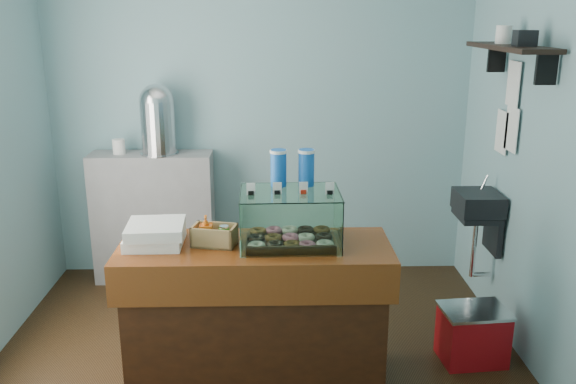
{
  "coord_description": "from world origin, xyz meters",
  "views": [
    {
      "loc": [
        0.11,
        -3.58,
        2.2
      ],
      "look_at": [
        0.2,
        -0.15,
        1.19
      ],
      "focal_mm": 38.0,
      "sensor_mm": 36.0,
      "label": 1
    }
  ],
  "objects_px": {
    "counter": "(256,314)",
    "coffee_urn": "(158,118)",
    "display_case": "(291,215)",
    "red_cooler": "(473,334)"
  },
  "relations": [
    {
      "from": "display_case",
      "to": "coffee_urn",
      "type": "relative_size",
      "value": 1.03
    },
    {
      "from": "coffee_urn",
      "to": "red_cooler",
      "type": "relative_size",
      "value": 1.27
    },
    {
      "from": "coffee_urn",
      "to": "red_cooler",
      "type": "distance_m",
      "value": 2.88
    },
    {
      "from": "counter",
      "to": "coffee_urn",
      "type": "xyz_separation_m",
      "value": [
        -0.82,
        1.56,
        0.94
      ]
    },
    {
      "from": "coffee_urn",
      "to": "red_cooler",
      "type": "height_order",
      "value": "coffee_urn"
    },
    {
      "from": "counter",
      "to": "red_cooler",
      "type": "distance_m",
      "value": 1.45
    },
    {
      "from": "counter",
      "to": "red_cooler",
      "type": "height_order",
      "value": "counter"
    },
    {
      "from": "counter",
      "to": "display_case",
      "type": "height_order",
      "value": "display_case"
    },
    {
      "from": "red_cooler",
      "to": "display_case",
      "type": "bearing_deg",
      "value": -178.9
    },
    {
      "from": "coffee_urn",
      "to": "red_cooler",
      "type": "xyz_separation_m",
      "value": [
        2.23,
        -1.37,
        -1.21
      ]
    }
  ]
}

